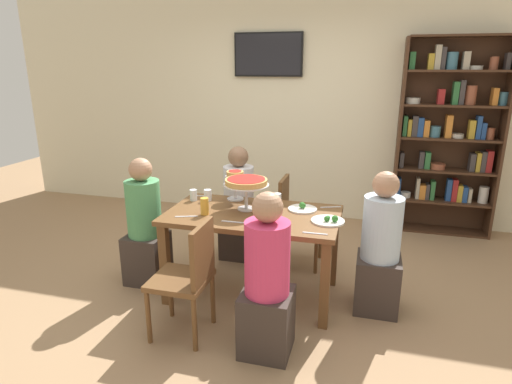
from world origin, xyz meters
TOP-DOWN VIEW (x-y plane):
  - ground_plane at (0.00, 0.00)m, footprint 12.00×12.00m
  - rear_partition at (0.00, 2.20)m, footprint 8.00×0.12m
  - dining_table at (0.00, 0.00)m, footprint 1.41×0.80m
  - bookshelf at (1.74, 2.01)m, footprint 1.10×0.30m
  - television at (-0.39, 2.11)m, footprint 0.85×0.05m
  - diner_head_west at (-0.99, -0.03)m, footprint 0.34×0.34m
  - diner_head_east at (1.03, 0.03)m, footprint 0.34×0.34m
  - diner_far_left at (-0.34, 0.70)m, footprint 0.34×0.34m
  - diner_near_right at (0.30, -0.72)m, footprint 0.34×0.34m
  - chair_far_right at (0.23, 0.69)m, footprint 0.40×0.40m
  - chair_near_left at (-0.28, -0.68)m, footprint 0.40×0.40m
  - deep_dish_pizza_stand at (-0.08, 0.07)m, footprint 0.38×0.38m
  - personal_pizza_stand at (-0.25, 0.31)m, footprint 0.18×0.18m
  - salad_plate_near_diner at (0.38, 0.18)m, footprint 0.24×0.24m
  - salad_plate_far_diner at (0.62, -0.05)m, footprint 0.26×0.26m
  - beer_glass_amber_tall at (0.19, -0.25)m, footprint 0.08×0.08m
  - beer_glass_amber_short at (-0.37, -0.14)m, footprint 0.07×0.07m
  - water_glass_clear_near at (0.15, 0.26)m, footprint 0.07×0.07m
  - water_glass_clear_far at (-0.48, 0.21)m, footprint 0.07×0.07m
  - water_glass_clear_spare at (-0.60, 0.18)m, footprint 0.06×0.06m
  - cutlery_fork_near at (-0.09, -0.25)m, footprint 0.18×0.02m
  - cutlery_knife_near at (0.60, 0.31)m, footprint 0.17×0.08m
  - cutlery_fork_far at (-0.59, 0.32)m, footprint 0.18×0.03m
  - cutlery_knife_far at (0.55, -0.32)m, footprint 0.18×0.02m
  - cutlery_spare_fork at (-0.49, -0.23)m, footprint 0.17×0.08m

SIDE VIEW (x-z plane):
  - ground_plane at x=0.00m, z-range 0.00..0.00m
  - chair_far_right at x=0.23m, z-range 0.05..0.92m
  - chair_near_left at x=-0.28m, z-range 0.05..0.92m
  - diner_head_west at x=-0.99m, z-range -0.08..1.07m
  - diner_head_east at x=1.03m, z-range -0.08..1.07m
  - diner_far_left at x=-0.34m, z-range -0.08..1.07m
  - diner_near_right at x=0.30m, z-range -0.08..1.07m
  - dining_table at x=0.00m, z-range 0.26..1.00m
  - cutlery_fork_near at x=-0.09m, z-range 0.74..0.74m
  - cutlery_knife_near at x=0.60m, z-range 0.74..0.74m
  - cutlery_fork_far at x=-0.59m, z-range 0.74..0.74m
  - cutlery_knife_far at x=0.55m, z-range 0.74..0.74m
  - cutlery_spare_fork at x=-0.49m, z-range 0.74..0.74m
  - salad_plate_far_diner at x=0.62m, z-range 0.72..0.79m
  - salad_plate_near_diner at x=0.38m, z-range 0.72..0.79m
  - water_glass_clear_spare at x=-0.60m, z-range 0.74..0.84m
  - water_glass_clear_far at x=-0.48m, z-range 0.74..0.84m
  - water_glass_clear_near at x=0.15m, z-range 0.74..0.84m
  - beer_glass_amber_short at x=-0.37m, z-range 0.74..0.88m
  - beer_glass_amber_tall at x=0.19m, z-range 0.74..0.89m
  - personal_pizza_stand at x=-0.25m, z-range 0.80..1.06m
  - deep_dish_pizza_stand at x=-0.08m, z-range 0.83..1.10m
  - bookshelf at x=1.74m, z-range 0.03..2.24m
  - rear_partition at x=0.00m, z-range 0.00..2.80m
  - television at x=-0.39m, z-range 1.77..2.28m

